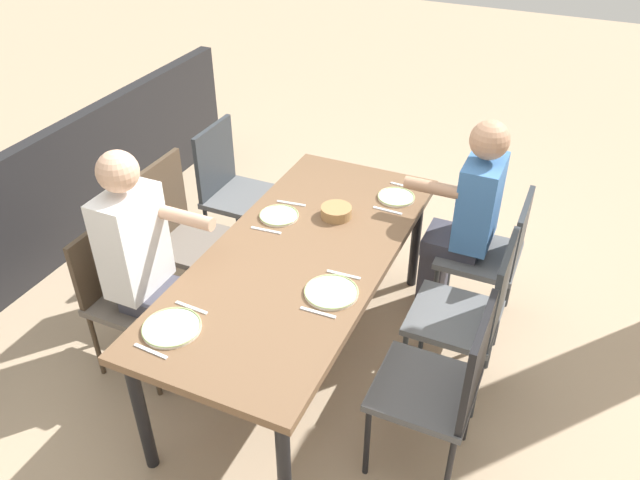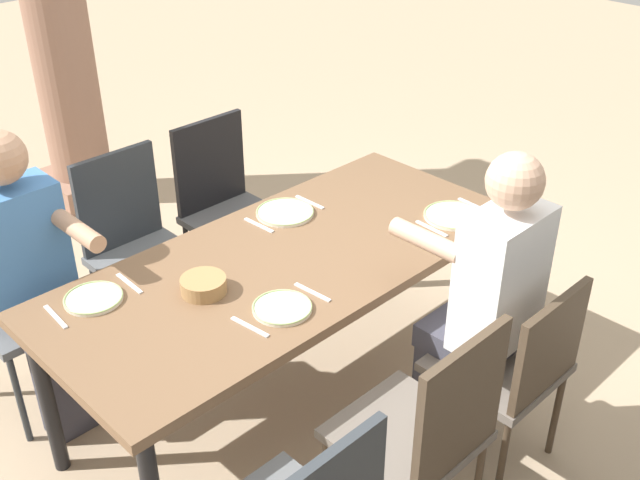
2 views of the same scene
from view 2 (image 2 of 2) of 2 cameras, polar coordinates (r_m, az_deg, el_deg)
The scene contains 22 objects.
ground_plane at distance 3.49m, azimuth -2.16°, elevation -11.82°, with size 16.00×16.00×0.00m, color tan.
dining_table at distance 3.07m, azimuth -2.41°, elevation -2.31°, with size 2.00×0.88×0.75m.
chair_west_north at distance 3.47m, azimuth -21.51°, elevation -3.81°, with size 0.44×0.44×0.87m.
chair_mid_north at distance 3.66m, azimuth -13.59°, elevation -0.02°, with size 0.44×0.44×0.94m.
chair_mid_south at distance 2.59m, azimuth 8.01°, elevation -13.82°, with size 0.44×0.44×0.96m.
chair_east_north at distance 3.91m, azimuth -7.04°, elevation 2.89°, with size 0.44×0.44×0.95m.
chair_east_south at distance 2.97m, azimuth 14.32°, elevation -9.02°, with size 0.44×0.44×0.86m.
diner_woman_green at distance 3.22m, azimuth -20.64°, elevation -2.54°, with size 0.35×0.49×1.29m.
diner_man_white at distance 2.91m, azimuth 12.02°, elevation -4.48°, with size 0.35×0.49×1.33m.
plate_0 at distance 2.89m, azimuth -16.57°, elevation -4.19°, with size 0.21×0.21×0.02m.
fork_0 at distance 2.85m, azimuth -19.15°, elevation -5.44°, with size 0.02×0.17×0.01m, color silver.
spoon_0 at distance 2.95m, azimuth -14.06°, elevation -3.16°, with size 0.02×0.17×0.01m, color silver.
plate_1 at distance 2.73m, azimuth -2.85°, elevation -5.07°, with size 0.22×0.22×0.02m.
fork_1 at distance 2.66m, azimuth -5.27°, elevation -6.48°, with size 0.02×0.17×0.01m, color silver.
spoon_1 at distance 2.82m, azimuth -0.57°, elevation -3.92°, with size 0.02×0.17×0.01m, color silver.
plate_2 at distance 3.34m, azimuth -2.64°, elevation 2.09°, with size 0.25×0.25×0.02m.
fork_2 at distance 3.25m, azimuth -4.59°, elevation 1.11°, with size 0.02×0.17×0.01m, color silver.
spoon_2 at distance 3.43m, azimuth -0.78°, elevation 2.84°, with size 0.02×0.17×0.01m, color silver.
plate_3 at distance 3.36m, azimuth 9.92°, elevation 1.82°, with size 0.26×0.26×0.02m.
fork_3 at distance 3.25m, azimuth 8.33°, elevation 0.85°, with size 0.02×0.17×0.01m, color silver.
spoon_3 at distance 3.47m, azimuth 11.40°, elevation 2.57°, with size 0.02×0.17×0.01m, color silver.
bread_basket at distance 2.84m, azimuth -8.69°, elevation -3.36°, with size 0.17×0.17×0.06m, color #9E7547.
Camera 2 is at (-1.71, -1.93, 2.35)m, focal length 42.85 mm.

